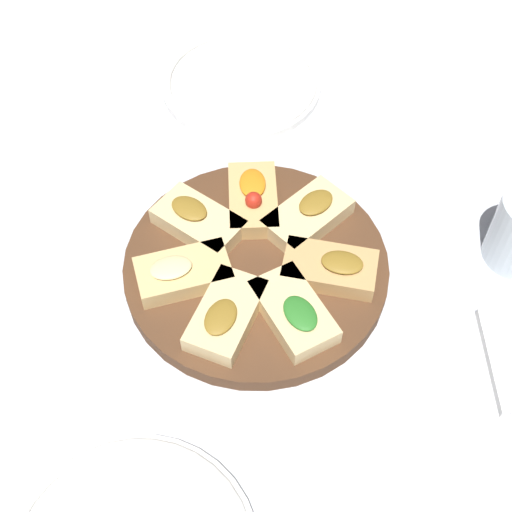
{
  "coord_description": "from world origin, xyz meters",
  "views": [
    {
      "loc": [
        -0.45,
        0.13,
        0.67
      ],
      "look_at": [
        0.0,
        0.0,
        0.03
      ],
      "focal_mm": 50.0,
      "sensor_mm": 36.0,
      "label": 1
    }
  ],
  "objects": [
    {
      "name": "focaccia_slice_6",
      "position": [
        0.07,
        0.05,
        0.03
      ],
      "size": [
        0.12,
        0.11,
        0.03
      ],
      "color": "#E5C689",
      "rests_on": "serving_board"
    },
    {
      "name": "focaccia_slice_2",
      "position": [
        -0.08,
        -0.02,
        0.03
      ],
      "size": [
        0.11,
        0.08,
        0.03
      ],
      "color": "#E5C689",
      "rests_on": "serving_board"
    },
    {
      "name": "serving_board",
      "position": [
        0.0,
        0.0,
        0.01
      ],
      "size": [
        0.3,
        0.3,
        0.02
      ],
      "primitive_type": "cylinder",
      "color": "#51331E",
      "rests_on": "ground_plane"
    },
    {
      "name": "focaccia_slice_0",
      "position": [
        -0.0,
        0.08,
        0.03
      ],
      "size": [
        0.06,
        0.1,
        0.03
      ],
      "color": "#DBB775",
      "rests_on": "serving_board"
    },
    {
      "name": "focaccia_slice_3",
      "position": [
        -0.04,
        -0.07,
        0.03
      ],
      "size": [
        0.1,
        0.12,
        0.03
      ],
      "color": "tan",
      "rests_on": "serving_board"
    },
    {
      "name": "focaccia_slice_1",
      "position": [
        -0.07,
        0.05,
        0.03
      ],
      "size": [
        0.12,
        0.11,
        0.03
      ],
      "color": "#E5C689",
      "rests_on": "serving_board"
    },
    {
      "name": "ground_plane",
      "position": [
        0.0,
        0.0,
        0.0
      ],
      "size": [
        3.0,
        3.0,
        0.0
      ],
      "primitive_type": "plane",
      "color": "silver"
    },
    {
      "name": "focaccia_slice_5",
      "position": [
        0.08,
        -0.02,
        0.03
      ],
      "size": [
        0.11,
        0.08,
        0.04
      ],
      "color": "tan",
      "rests_on": "serving_board"
    },
    {
      "name": "plate_right",
      "position": [
        0.31,
        -0.07,
        0.01
      ],
      "size": [
        0.23,
        0.23,
        0.02
      ],
      "color": "white",
      "rests_on": "ground_plane"
    },
    {
      "name": "focaccia_slice_4",
      "position": [
        0.04,
        -0.07,
        0.03
      ],
      "size": [
        0.1,
        0.12,
        0.03
      ],
      "color": "#E5C689",
      "rests_on": "serving_board"
    }
  ]
}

